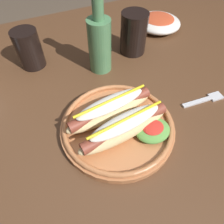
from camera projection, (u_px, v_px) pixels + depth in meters
The scene contains 8 objects.
ground_plane at pixel (112, 178), 1.16m from camera, with size 8.00×8.00×0.00m, color brown.
dining_table at pixel (112, 101), 0.65m from camera, with size 1.48×0.98×0.74m.
hot_dog_plate at pixel (119, 123), 0.46m from camera, with size 0.27×0.27×0.08m.
fork at pixel (206, 99), 0.54m from camera, with size 0.12×0.03×0.00m.
soda_cup at pixel (134, 33), 0.64m from camera, with size 0.08×0.08×0.13m, color black.
extra_cup at pixel (29, 49), 0.60m from camera, with size 0.07×0.07×0.11m, color black.
glass_bottle at pixel (100, 42), 0.56m from camera, with size 0.07×0.07×0.24m.
side_bowl at pixel (158, 22), 0.76m from camera, with size 0.17×0.17×0.05m.
Camera 1 is at (-0.19, -0.40, 1.14)m, focal length 32.59 mm.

